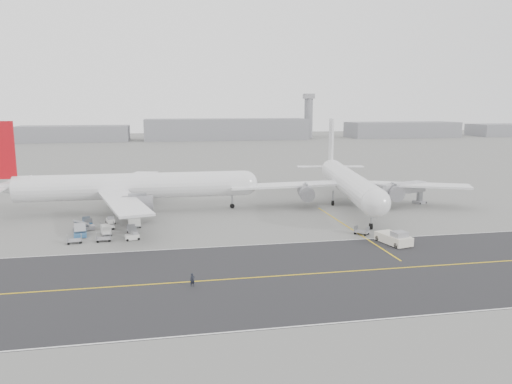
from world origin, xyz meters
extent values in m
plane|color=gray|center=(0.00, 0.00, 0.00)|extent=(700.00, 700.00, 0.00)
cube|color=#2B2B2E|center=(5.00, -18.00, 0.01)|extent=(220.00, 32.00, 0.02)
cube|color=gold|center=(5.00, -18.00, 0.03)|extent=(220.00, 0.30, 0.01)
cube|color=silver|center=(5.00, -2.20, 0.03)|extent=(220.00, 0.25, 0.01)
cube|color=silver|center=(5.00, -33.80, 0.03)|extent=(220.00, 0.25, 0.01)
cube|color=gold|center=(30.00, 5.00, 0.02)|extent=(0.30, 40.00, 0.01)
cylinder|color=gray|center=(100.00, 265.00, 14.00)|extent=(6.00, 6.00, 28.00)
cube|color=gray|center=(100.00, 265.00, 29.50)|extent=(7.00, 7.00, 3.50)
cylinder|color=white|center=(-10.95, 28.77, 5.77)|extent=(49.18, 6.06, 5.63)
sphere|color=white|center=(13.62, 28.56, 5.77)|extent=(5.52, 5.52, 5.52)
cone|color=white|center=(-36.71, 28.99, 6.20)|extent=(9.63, 5.15, 5.07)
cube|color=#B20B13|center=(-37.31, 29.00, 13.98)|extent=(5.40, 0.55, 11.98)
cube|color=white|center=(-37.56, 33.94, 6.34)|extent=(2.77, 9.01, 0.25)
cube|color=white|center=(-12.27, 13.95, 5.07)|extent=(12.12, 27.62, 0.45)
cube|color=white|center=(-12.01, 43.61, 5.07)|extent=(12.55, 27.60, 0.45)
cylinder|color=gray|center=(-9.84, 18.57, 3.66)|extent=(6.02, 3.54, 3.49)
cylinder|color=gray|center=(-9.66, 38.94, 3.66)|extent=(6.02, 3.54, 3.49)
cylinder|color=black|center=(10.62, 28.58, 0.53)|extent=(1.07, 0.51, 1.06)
cylinder|color=black|center=(-12.77, 25.41, 0.53)|extent=(1.07, 0.51, 1.06)
cylinder|color=black|center=(-12.71, 32.16, 0.53)|extent=(1.07, 0.51, 1.06)
cylinder|color=gray|center=(10.62, 28.58, 2.01)|extent=(0.36, 0.36, 2.96)
cylinder|color=white|center=(37.14, 24.92, 5.65)|extent=(13.68, 48.34, 5.51)
sphere|color=white|center=(33.02, 1.22, 5.65)|extent=(5.40, 5.40, 5.40)
cone|color=white|center=(41.47, 49.78, 6.07)|extent=(6.50, 10.10, 4.96)
cube|color=white|center=(41.57, 50.35, 13.69)|extent=(1.40, 5.29, 11.73)
cube|color=white|center=(36.85, 51.47, 6.20)|extent=(9.12, 4.11, 0.25)
cube|color=white|center=(46.39, 49.81, 6.20)|extent=(9.12, 4.11, 0.25)
cube|color=white|center=(23.04, 28.56, 4.96)|extent=(26.76, 7.75, 0.45)
cube|color=white|center=(51.65, 23.59, 4.96)|extent=(26.52, 16.05, 0.45)
cylinder|color=gray|center=(27.12, 25.47, 3.58)|extent=(4.37, 6.37, 3.42)
cylinder|color=gray|center=(46.77, 22.05, 3.58)|extent=(4.37, 6.37, 3.42)
cylinder|color=black|center=(33.52, 4.11, 0.60)|extent=(0.70, 1.26, 1.20)
cylinder|color=black|center=(34.19, 27.22, 0.60)|extent=(0.70, 1.26, 1.20)
cylinder|color=black|center=(40.71, 26.09, 0.60)|extent=(0.70, 1.26, 1.20)
cylinder|color=gray|center=(33.52, 4.11, 2.05)|extent=(0.36, 0.36, 2.90)
cube|color=silver|center=(33.20, -5.88, 0.89)|extent=(4.46, 6.99, 1.46)
cube|color=gray|center=(33.52, -7.30, 1.98)|extent=(2.69, 2.53, 0.94)
cylinder|color=gray|center=(32.34, -2.01, 0.52)|extent=(0.75, 2.68, 0.17)
cylinder|color=black|center=(32.42, -8.62, 0.47)|extent=(0.61, 1.01, 0.94)
cylinder|color=black|center=(35.07, -8.03, 0.47)|extent=(0.61, 1.01, 0.94)
cylinder|color=black|center=(31.33, -3.73, 0.47)|extent=(0.61, 1.01, 0.94)
cylinder|color=black|center=(33.98, -3.14, 0.47)|extent=(0.61, 1.01, 0.94)
cylinder|color=gray|center=(55.40, 25.76, 1.83)|extent=(1.47, 1.47, 3.67)
cube|color=gray|center=(55.40, 25.76, 0.32)|extent=(3.03, 3.03, 0.64)
cube|color=#B3B2B8|center=(49.34, 23.66, 4.22)|extent=(13.83, 6.93, 2.38)
cube|color=gray|center=(43.10, 21.50, 4.22)|extent=(2.00, 3.13, 2.75)
cylinder|color=black|center=(56.02, 27.05, 0.27)|extent=(0.44, 0.61, 0.55)
imported|color=black|center=(-1.56, -19.76, 0.89)|extent=(0.73, 0.58, 1.77)
camera|label=1|loc=(-5.13, -81.66, 23.13)|focal=35.00mm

